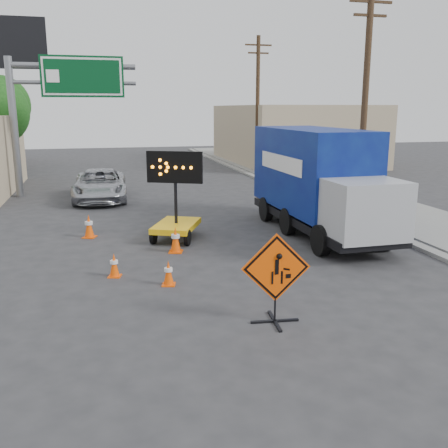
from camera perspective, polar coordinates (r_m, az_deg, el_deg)
name	(u,v)px	position (r m, az deg, el deg)	size (l,w,h in m)	color
ground	(245,335)	(10.08, 2.40, -12.57)	(100.00, 100.00, 0.00)	#2D2D30
curb_right	(295,194)	(26.02, 8.17, 3.42)	(0.40, 60.00, 0.12)	gray
sidewalk_right	(336,192)	(26.97, 12.71, 3.60)	(4.00, 60.00, 0.15)	gray
building_right_far	(293,134)	(41.79, 7.85, 10.12)	(10.00, 14.00, 4.60)	tan
highway_gantry	(56,94)	(26.73, -18.68, 13.93)	(6.18, 0.38, 6.90)	slate
utility_pole_near	(365,100)	(21.52, 15.81, 13.45)	(1.80, 0.26, 9.00)	#432F1C
utility_pole_far	(258,104)	(34.39, 3.86, 13.58)	(1.80, 0.26, 9.00)	#432F1C
tree_left_far	(0,105)	(39.22, -24.19, 12.30)	(4.10, 4.10, 6.66)	#432F1C
construction_sign	(276,276)	(10.32, 5.93, -5.97)	(1.44, 1.02, 1.92)	black
arrow_board	(176,220)	(17.00, -5.49, 0.46)	(2.02, 2.44, 3.00)	yellow
pickup_truck	(100,185)	(25.02, -13.97, 4.37)	(2.46, 5.34, 1.48)	#AFB1B7
box_truck	(318,187)	(17.91, 10.70, 4.17)	(2.53, 7.74, 3.67)	black
cone_a	(168,273)	(12.69, -6.37, -5.57)	(0.40, 0.40, 0.65)	#FF5005
cone_b	(114,265)	(13.55, -12.44, -4.60)	(0.40, 0.40, 0.64)	#FF5005
cone_c	(176,240)	(15.51, -5.56, -1.79)	(0.50, 0.50, 0.81)	#FF5005
cone_d	(89,226)	(17.82, -15.18, -0.23)	(0.54, 0.54, 0.81)	#FF5005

